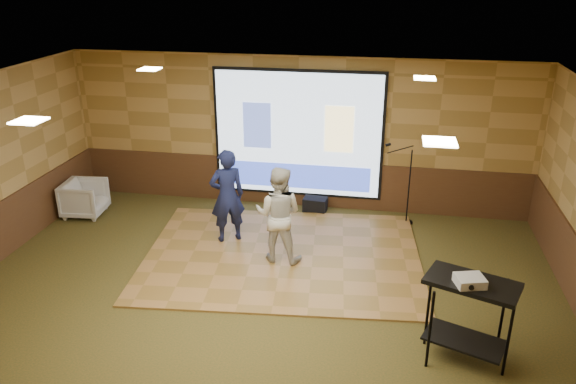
% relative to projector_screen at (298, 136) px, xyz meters
% --- Properties ---
extents(ground, '(9.00, 9.00, 0.00)m').
position_rel_projector_screen_xyz_m(ground, '(0.00, -3.44, -1.47)').
color(ground, '#313618').
rests_on(ground, ground).
extents(room_shell, '(9.04, 7.04, 3.02)m').
position_rel_projector_screen_xyz_m(room_shell, '(0.00, -3.44, 0.62)').
color(room_shell, '#B28C4A').
rests_on(room_shell, ground).
extents(wainscot_back, '(9.00, 0.04, 0.95)m').
position_rel_projector_screen_xyz_m(wainscot_back, '(0.00, 0.04, -1.00)').
color(wainscot_back, '#4D2D19').
rests_on(wainscot_back, ground).
extents(projector_screen, '(3.32, 0.06, 2.52)m').
position_rel_projector_screen_xyz_m(projector_screen, '(0.00, 0.00, 0.00)').
color(projector_screen, black).
rests_on(projector_screen, room_shell).
extents(downlight_nw, '(0.32, 0.32, 0.02)m').
position_rel_projector_screen_xyz_m(downlight_nw, '(-2.20, -1.64, 1.50)').
color(downlight_nw, '#FFEABF').
rests_on(downlight_nw, room_shell).
extents(downlight_ne, '(0.32, 0.32, 0.02)m').
position_rel_projector_screen_xyz_m(downlight_ne, '(2.20, -1.64, 1.50)').
color(downlight_ne, '#FFEABF').
rests_on(downlight_ne, room_shell).
extents(downlight_sw, '(0.32, 0.32, 0.02)m').
position_rel_projector_screen_xyz_m(downlight_sw, '(-2.20, -4.94, 1.50)').
color(downlight_sw, '#FFEABF').
rests_on(downlight_sw, room_shell).
extents(downlight_se, '(0.32, 0.32, 0.02)m').
position_rel_projector_screen_xyz_m(downlight_se, '(2.20, -4.94, 1.50)').
color(downlight_se, '#FFEABF').
rests_on(downlight_se, room_shell).
extents(dance_floor, '(4.87, 3.89, 0.03)m').
position_rel_projector_screen_xyz_m(dance_floor, '(0.11, -2.15, -1.46)').
color(dance_floor, olive).
rests_on(dance_floor, ground).
extents(player_left, '(0.72, 0.65, 1.66)m').
position_rel_projector_screen_xyz_m(player_left, '(-0.94, -1.76, -0.61)').
color(player_left, '#161C45').
rests_on(player_left, dance_floor).
extents(player_right, '(0.83, 0.67, 1.61)m').
position_rel_projector_screen_xyz_m(player_right, '(0.07, -2.30, -0.64)').
color(player_right, beige).
rests_on(player_right, dance_floor).
extents(av_table, '(1.06, 0.56, 1.12)m').
position_rel_projector_screen_xyz_m(av_table, '(2.80, -4.35, -0.66)').
color(av_table, black).
rests_on(av_table, ground).
extents(projector, '(0.38, 0.35, 0.11)m').
position_rel_projector_screen_xyz_m(projector, '(2.75, -4.44, -0.30)').
color(projector, silver).
rests_on(projector, av_table).
extents(mic_stand, '(0.61, 0.25, 1.56)m').
position_rel_projector_screen_xyz_m(mic_stand, '(2.11, -0.43, -0.98)').
color(mic_stand, black).
rests_on(mic_stand, ground).
extents(banquet_chair, '(0.82, 0.80, 0.69)m').
position_rel_projector_screen_xyz_m(banquet_chair, '(-4.00, -1.18, -1.13)').
color(banquet_chair, gray).
rests_on(banquet_chair, ground).
extents(duffel_bag, '(0.48, 0.34, 0.28)m').
position_rel_projector_screen_xyz_m(duffel_bag, '(0.39, -0.22, -1.33)').
color(duffel_bag, black).
rests_on(duffel_bag, ground).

